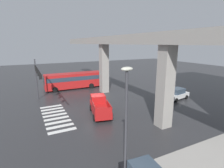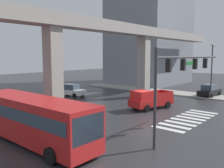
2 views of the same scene
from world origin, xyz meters
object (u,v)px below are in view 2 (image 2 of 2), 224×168
object	(u,v)px
pickup_truck	(149,100)
city_bus	(32,117)
sedan_black	(209,91)
street_lamp_near_corner	(212,64)
sedan_white	(71,90)
traffic_signal_mast	(182,70)

from	to	relation	value
pickup_truck	city_bus	world-z (taller)	city_bus
sedan_black	street_lamp_near_corner	xyz separation A→B (m)	(-1.46, -0.65, 3.70)
pickup_truck	sedan_black	size ratio (longest dim) A/B	1.22
pickup_truck	sedan_black	bearing A→B (deg)	-10.16
pickup_truck	sedan_white	xyz separation A→B (m)	(-0.04, 12.91, -0.14)
traffic_signal_mast	city_bus	bearing A→B (deg)	139.01
city_bus	sedan_black	size ratio (longest dim) A/B	2.45
city_bus	sedan_black	xyz separation A→B (m)	(26.04, -2.73, -0.87)
pickup_truck	traffic_signal_mast	size ratio (longest dim) A/B	0.50
pickup_truck	traffic_signal_mast	bearing A→B (deg)	-133.54
traffic_signal_mast	street_lamp_near_corner	bearing A→B (deg)	11.50
sedan_white	street_lamp_near_corner	bearing A→B (deg)	-55.45
sedan_white	traffic_signal_mast	xyz separation A→B (m)	(-5.92, -19.17, 3.83)
pickup_truck	street_lamp_near_corner	world-z (taller)	street_lamp_near_corner
pickup_truck	traffic_signal_mast	distance (m)	9.39
sedan_black	sedan_white	distance (m)	19.50
pickup_truck	city_bus	distance (m)	13.79
sedan_black	sedan_white	xyz separation A→B (m)	(-12.32, 15.11, 0.00)
sedan_white	street_lamp_near_corner	size ratio (longest dim) A/B	0.63
sedan_white	street_lamp_near_corner	distance (m)	19.49
pickup_truck	traffic_signal_mast	world-z (taller)	traffic_signal_mast
city_bus	street_lamp_near_corner	bearing A→B (deg)	-7.82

